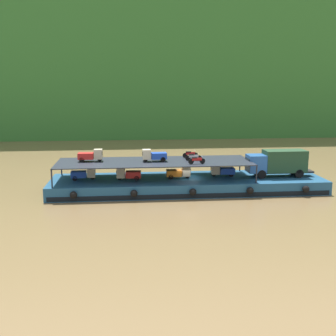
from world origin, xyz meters
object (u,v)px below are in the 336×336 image
(mini_truck_lower_fore, at_px, (222,170))
(motorcycle_upper_port, at_px, (197,160))
(cargo_barge, at_px, (187,184))
(mini_truck_upper_mid, at_px, (154,155))
(mini_truck_lower_stern, at_px, (84,174))
(mini_truck_lower_aft, at_px, (128,174))
(motorcycle_upper_centre, at_px, (193,157))
(mini_truck_upper_stern, at_px, (91,155))
(covered_lorry, at_px, (278,162))
(mini_truck_lower_mid, at_px, (179,172))
(motorcycle_upper_stbd, at_px, (190,154))

(mini_truck_lower_fore, bearing_deg, motorcycle_upper_port, -143.26)
(cargo_barge, height_order, mini_truck_upper_mid, mini_truck_upper_mid)
(mini_truck_lower_stern, height_order, mini_truck_upper_mid, mini_truck_upper_mid)
(cargo_barge, bearing_deg, mini_truck_lower_fore, 7.64)
(mini_truck_lower_aft, xyz_separation_m, motorcycle_upper_centre, (7.45, 0.37, 1.74))
(mini_truck_upper_stern, bearing_deg, mini_truck_lower_aft, -14.31)
(cargo_barge, xyz_separation_m, mini_truck_upper_stern, (-10.96, 0.73, 3.44))
(covered_lorry, distance_m, mini_truck_lower_aft, 17.39)
(mini_truck_lower_aft, relative_size, mini_truck_upper_stern, 1.01)
(mini_truck_lower_aft, height_order, motorcycle_upper_centre, motorcycle_upper_centre)
(mini_truck_lower_mid, height_order, mini_truck_upper_mid, mini_truck_upper_mid)
(covered_lorry, relative_size, motorcycle_upper_centre, 4.14)
(motorcycle_upper_port, xyz_separation_m, motorcycle_upper_centre, (-0.02, 2.09, 0.00))
(mini_truck_lower_aft, xyz_separation_m, mini_truck_upper_mid, (2.94, 0.37, 2.00))
(cargo_barge, height_order, motorcycle_upper_centre, motorcycle_upper_centre)
(covered_lorry, xyz_separation_m, motorcycle_upper_centre, (-9.90, 0.28, 0.74))
(mini_truck_lower_aft, height_order, motorcycle_upper_stbd, motorcycle_upper_stbd)
(cargo_barge, distance_m, mini_truck_lower_fore, 4.48)
(mini_truck_lower_mid, relative_size, motorcycle_upper_centre, 1.46)
(mini_truck_lower_fore, xyz_separation_m, mini_truck_upper_stern, (-15.16, 0.17, 2.00))
(motorcycle_upper_centre, distance_m, motorcycle_upper_stbd, 2.08)
(mini_truck_lower_mid, bearing_deg, motorcycle_upper_stbd, 53.56)
(cargo_barge, distance_m, mini_truck_lower_aft, 6.93)
(mini_truck_upper_stern, xyz_separation_m, motorcycle_upper_stbd, (11.59, 1.38, -0.26))
(cargo_barge, relative_size, mini_truck_upper_stern, 11.23)
(mini_truck_lower_aft, distance_m, mini_truck_lower_mid, 5.76)
(covered_lorry, distance_m, motorcycle_upper_centre, 9.93)
(mini_truck_upper_mid, bearing_deg, motorcycle_upper_stbd, 25.08)
(mini_truck_lower_fore, distance_m, motorcycle_upper_centre, 3.96)
(mini_truck_upper_mid, xyz_separation_m, motorcycle_upper_stbd, (4.46, 2.09, -0.26))
(cargo_barge, relative_size, motorcycle_upper_centre, 16.38)
(mini_truck_lower_aft, distance_m, mini_truck_upper_stern, 4.76)
(mini_truck_lower_aft, xyz_separation_m, motorcycle_upper_stbd, (7.40, 2.45, 1.74))
(cargo_barge, bearing_deg, mini_truck_upper_mid, 179.57)
(covered_lorry, bearing_deg, mini_truck_lower_mid, 179.27)
(cargo_barge, relative_size, mini_truck_lower_fore, 11.36)
(cargo_barge, height_order, motorcycle_upper_stbd, motorcycle_upper_stbd)
(mini_truck_lower_aft, relative_size, motorcycle_upper_port, 1.47)
(mini_truck_upper_stern, bearing_deg, motorcycle_upper_port, -13.42)
(mini_truck_lower_aft, bearing_deg, motorcycle_upper_stbd, 18.35)
(mini_truck_lower_aft, distance_m, mini_truck_lower_fore, 11.01)
(mini_truck_upper_mid, bearing_deg, mini_truck_lower_stern, 178.34)
(motorcycle_upper_centre, bearing_deg, mini_truck_lower_fore, 8.53)
(covered_lorry, xyz_separation_m, mini_truck_lower_stern, (-22.36, 0.51, -1.00))
(mini_truck_lower_mid, bearing_deg, mini_truck_upper_stern, 175.22)
(mini_truck_lower_fore, bearing_deg, mini_truck_upper_mid, -176.19)
(mini_truck_upper_mid, bearing_deg, motorcycle_upper_port, -24.64)
(covered_lorry, height_order, mini_truck_lower_stern, covered_lorry)
(motorcycle_upper_stbd, bearing_deg, mini_truck_upper_stern, -173.19)
(motorcycle_upper_port, distance_m, motorcycle_upper_centre, 2.09)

